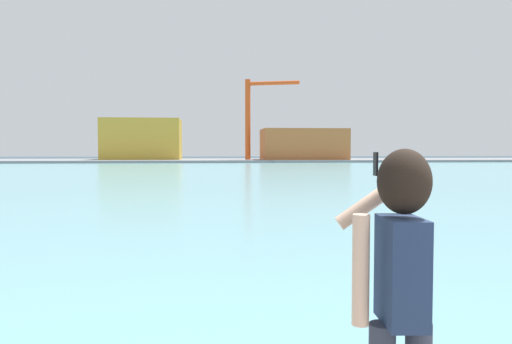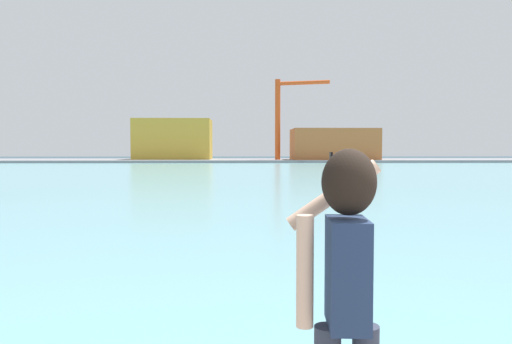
{
  "view_description": "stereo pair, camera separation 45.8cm",
  "coord_description": "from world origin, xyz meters",
  "px_view_note": "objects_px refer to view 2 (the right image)",
  "views": [
    {
      "loc": [
        -2.11,
        -1.64,
        2.36
      ],
      "look_at": [
        -1.43,
        5.17,
        2.04
      ],
      "focal_mm": 33.82,
      "sensor_mm": 36.0,
      "label": 1
    },
    {
      "loc": [
        -1.66,
        -1.67,
        2.36
      ],
      "look_at": [
        -1.43,
        5.17,
        2.04
      ],
      "focal_mm": 33.82,
      "sensor_mm": 36.0,
      "label": 2
    }
  ],
  "objects_px": {
    "person_photographer": "(345,279)",
    "port_crane": "(284,111)",
    "warehouse_left": "(174,139)",
    "warehouse_right": "(334,144)"
  },
  "relations": [
    {
      "from": "warehouse_right",
      "to": "port_crane",
      "type": "height_order",
      "value": "port_crane"
    },
    {
      "from": "warehouse_right",
      "to": "port_crane",
      "type": "relative_size",
      "value": 1.06
    },
    {
      "from": "warehouse_left",
      "to": "warehouse_right",
      "type": "bearing_deg",
      "value": -7.52
    },
    {
      "from": "port_crane",
      "to": "warehouse_left",
      "type": "bearing_deg",
      "value": 166.59
    },
    {
      "from": "person_photographer",
      "to": "port_crane",
      "type": "distance_m",
      "value": 87.89
    },
    {
      "from": "person_photographer",
      "to": "port_crane",
      "type": "xyz_separation_m",
      "value": [
        7.56,
        87.21,
        7.82
      ]
    },
    {
      "from": "warehouse_right",
      "to": "port_crane",
      "type": "bearing_deg",
      "value": -174.13
    },
    {
      "from": "warehouse_left",
      "to": "warehouse_right",
      "type": "xyz_separation_m",
      "value": [
        30.68,
        -4.05,
        -0.98
      ]
    },
    {
      "from": "warehouse_right",
      "to": "port_crane",
      "type": "distance_m",
      "value": 11.43
    },
    {
      "from": "warehouse_left",
      "to": "port_crane",
      "type": "bearing_deg",
      "value": -13.41
    }
  ]
}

